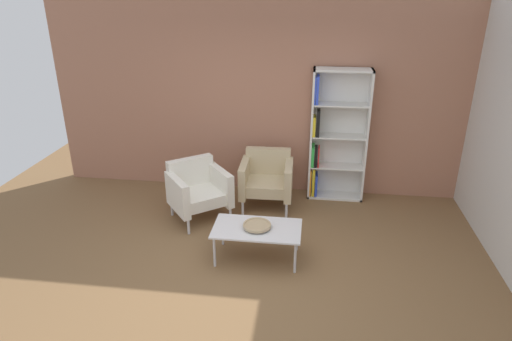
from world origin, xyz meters
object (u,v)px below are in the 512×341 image
(decorative_bowl, at_px, (257,225))
(armchair_near_window, at_px, (198,189))
(armchair_spare_guest, at_px, (267,178))
(bookshelf_tall, at_px, (334,137))
(coffee_table_low, at_px, (257,230))

(decorative_bowl, distance_m, armchair_near_window, 1.27)
(armchair_near_window, xyz_separation_m, armchair_spare_guest, (0.88, 0.48, 0.00))
(bookshelf_tall, relative_size, coffee_table_low, 1.90)
(decorative_bowl, height_order, armchair_near_window, armchair_near_window)
(coffee_table_low, distance_m, armchair_near_window, 1.27)
(bookshelf_tall, height_order, decorative_bowl, bookshelf_tall)
(coffee_table_low, bearing_deg, bookshelf_tall, 63.78)
(bookshelf_tall, distance_m, armchair_spare_guest, 1.12)
(coffee_table_low, xyz_separation_m, decorative_bowl, (0.00, 0.00, 0.07))
(coffee_table_low, height_order, armchair_near_window, armchair_near_window)
(bookshelf_tall, distance_m, armchair_near_window, 2.07)
(armchair_spare_guest, bearing_deg, decorative_bowl, -89.80)
(armchair_near_window, relative_size, armchair_spare_guest, 1.22)
(coffee_table_low, relative_size, armchair_spare_guest, 1.28)
(coffee_table_low, relative_size, armchair_near_window, 1.05)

